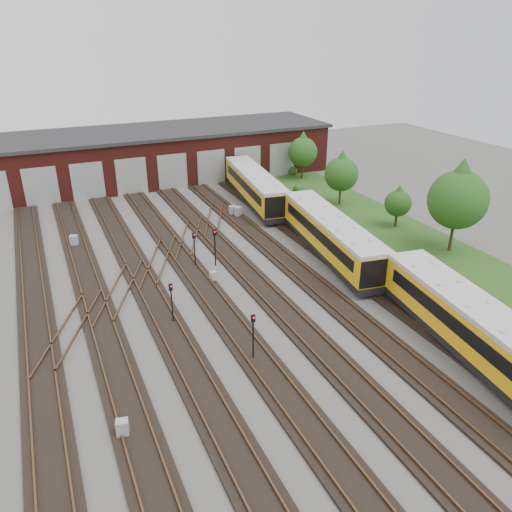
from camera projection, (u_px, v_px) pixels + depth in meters
name	position (u px, v px, depth m)	size (l,w,h in m)	color
ground	(273.00, 336.00, 32.60)	(120.00, 120.00, 0.00)	#4C4946
track_network	(267.00, 330.00, 32.97)	(30.40, 70.00, 0.33)	black
maintenance_shed	(137.00, 156.00, 64.30)	(51.00, 12.50, 6.35)	#581C16
grass_verge	(404.00, 236.00, 47.98)	(8.00, 55.00, 0.05)	#294B19
metro_train	(331.00, 235.00, 43.00)	(4.99, 48.10, 3.28)	black
signal_mast_0	(253.00, 332.00, 29.43)	(0.25, 0.23, 3.16)	black
signal_mast_1	(172.00, 298.00, 33.19)	(0.25, 0.24, 3.01)	black
signal_mast_2	(215.00, 243.00, 41.30)	(0.30, 0.28, 3.27)	black
signal_mast_3	(194.00, 245.00, 41.20)	(0.27, 0.25, 3.06)	black
relay_cabinet_0	(123.00, 429.00, 24.41)	(0.60, 0.50, 0.99)	#A0A3A4
relay_cabinet_1	(74.00, 241.00, 45.64)	(0.64, 0.54, 1.07)	#A0A3A4
relay_cabinet_2	(213.00, 277.00, 39.38)	(0.51, 0.43, 0.85)	#A0A3A4
relay_cabinet_3	(238.00, 212.00, 52.66)	(0.67, 0.56, 1.12)	#A0A3A4
relay_cabinet_4	(233.00, 211.00, 53.04)	(0.66, 0.55, 1.10)	#A0A3A4
tree_0	(342.00, 170.00, 54.87)	(3.75, 3.75, 6.22)	#332716
tree_1	(303.00, 149.00, 64.51)	(3.77, 3.77, 6.26)	#332716
tree_2	(459.00, 193.00, 42.66)	(5.11, 5.11, 8.47)	#332716
tree_3	(398.00, 200.00, 49.14)	(2.65, 2.65, 4.38)	#332716
bush_1	(299.00, 188.00, 59.95)	(1.39, 1.39, 1.39)	#204E16
bush_2	(293.00, 170.00, 67.75)	(1.33, 1.33, 1.33)	#204E16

